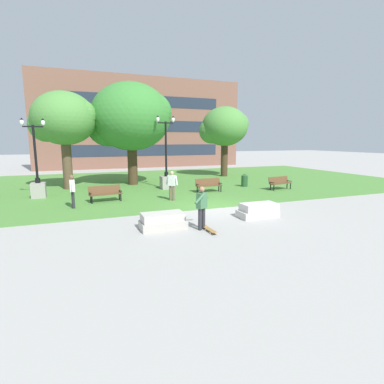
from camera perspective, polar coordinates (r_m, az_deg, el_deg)
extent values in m
plane|color=#A3A09B|center=(15.49, 4.79, -3.10)|extent=(140.00, 140.00, 0.00)
cube|color=#4C8438|center=(24.71, -5.45, 1.77)|extent=(40.00, 20.00, 0.02)
cube|color=#B2ADA3|center=(11.97, -5.52, -6.22)|extent=(1.80, 0.90, 0.32)
cube|color=#BBB6AB|center=(11.88, -5.58, -4.74)|extent=(1.66, 0.83, 0.32)
cube|color=#BCB7B2|center=(13.97, 12.39, -4.06)|extent=(1.80, 0.90, 0.32)
cube|color=beige|center=(13.93, 12.66, -2.76)|extent=(1.66, 0.83, 0.32)
cylinder|color=#28282D|center=(11.81, 2.18, -5.04)|extent=(0.15, 0.15, 0.86)
cylinder|color=#28282D|center=(11.67, 1.54, -5.22)|extent=(0.15, 0.15, 0.86)
cube|color=#3D7047|center=(11.57, 1.88, -1.64)|extent=(0.46, 0.39, 0.60)
cylinder|color=#3D7047|center=(11.95, 2.26, -0.52)|extent=(0.51, 0.32, 0.38)
cylinder|color=#3D7047|center=(11.14, 1.48, -1.28)|extent=(0.51, 0.32, 0.38)
sphere|color=#9E7051|center=(11.49, 1.89, 0.52)|extent=(0.22, 0.22, 0.22)
cube|color=olive|center=(11.53, 3.48, -7.20)|extent=(0.22, 0.80, 0.02)
cube|color=olive|center=(11.14, 4.51, -7.72)|extent=(0.20, 0.12, 0.06)
cube|color=olive|center=(11.91, 2.52, -6.53)|extent=(0.20, 0.12, 0.06)
cylinder|color=silver|center=(11.41, 4.47, -7.71)|extent=(0.03, 0.06, 0.06)
cylinder|color=silver|center=(11.31, 3.47, -7.85)|extent=(0.03, 0.06, 0.06)
cylinder|color=silver|center=(11.78, 3.48, -7.12)|extent=(0.03, 0.06, 0.06)
cylinder|color=silver|center=(11.69, 2.51, -7.25)|extent=(0.03, 0.06, 0.06)
cube|color=brown|center=(21.94, 16.55, 1.57)|extent=(1.84, 0.69, 0.05)
cube|color=brown|center=(22.08, 16.12, 2.25)|extent=(1.80, 0.37, 0.46)
cube|color=black|center=(21.33, 14.99, 1.75)|extent=(0.11, 0.40, 0.04)
cube|color=black|center=(22.53, 18.06, 2.01)|extent=(0.11, 0.40, 0.04)
cylinder|color=black|center=(21.29, 15.33, 0.76)|extent=(0.07, 0.07, 0.41)
cylinder|color=black|center=(22.44, 18.24, 1.06)|extent=(0.07, 0.07, 0.41)
cylinder|color=black|center=(21.52, 14.73, 0.88)|extent=(0.07, 0.07, 0.41)
cylinder|color=black|center=(22.65, 17.65, 1.17)|extent=(0.07, 0.07, 0.41)
cube|color=brown|center=(20.04, 3.30, 1.22)|extent=(1.80, 0.44, 0.05)
cube|color=brown|center=(20.23, 3.01, 1.96)|extent=(1.80, 0.13, 0.46)
cube|color=black|center=(19.69, 1.08, 1.43)|extent=(0.06, 0.40, 0.04)
cube|color=black|center=(20.39, 5.45, 1.68)|extent=(0.06, 0.40, 0.04)
cylinder|color=black|center=(19.62, 1.36, 0.36)|extent=(0.07, 0.07, 0.41)
cylinder|color=black|center=(20.28, 5.53, 0.63)|extent=(0.07, 0.07, 0.41)
cylinder|color=black|center=(19.91, 1.00, 0.50)|extent=(0.07, 0.07, 0.41)
cylinder|color=black|center=(20.56, 5.13, 0.76)|extent=(0.07, 0.07, 0.41)
cube|color=brown|center=(17.54, -16.09, -0.40)|extent=(1.84, 0.68, 0.05)
cube|color=brown|center=(17.74, -16.31, 0.46)|extent=(1.80, 0.36, 0.46)
cube|color=black|center=(17.35, -18.80, -0.24)|extent=(0.11, 0.40, 0.04)
cube|color=black|center=(17.72, -13.46, 0.21)|extent=(0.11, 0.40, 0.04)
cylinder|color=black|center=(17.27, -18.51, -1.46)|extent=(0.07, 0.07, 0.41)
cylinder|color=black|center=(17.62, -13.40, -1.00)|extent=(0.07, 0.07, 0.41)
cylinder|color=black|center=(17.58, -18.71, -1.28)|extent=(0.07, 0.07, 0.41)
cylinder|color=black|center=(17.92, -13.68, -0.83)|extent=(0.07, 0.07, 0.41)
cube|color=gray|center=(21.52, -4.89, 1.82)|extent=(0.80, 0.80, 0.90)
cylinder|color=black|center=(21.44, -4.91, 3.41)|extent=(0.28, 0.28, 0.30)
cylinder|color=black|center=(21.32, -4.98, 8.11)|extent=(0.14, 0.14, 3.82)
cube|color=black|center=(21.34, -5.05, 12.97)|extent=(1.10, 0.08, 0.08)
ellipsoid|color=white|center=(21.20, -6.53, 13.61)|extent=(0.22, 0.22, 0.36)
cone|color=black|center=(21.22, -6.54, 14.14)|extent=(0.20, 0.20, 0.13)
ellipsoid|color=white|center=(21.51, -3.62, 13.60)|extent=(0.22, 0.22, 0.36)
cone|color=black|center=(21.53, -3.62, 14.12)|extent=(0.20, 0.20, 0.13)
cube|color=gray|center=(20.35, -27.19, 0.30)|extent=(0.80, 0.80, 0.90)
cylinder|color=black|center=(20.28, -27.32, 1.97)|extent=(0.28, 0.28, 0.30)
cylinder|color=black|center=(20.15, -27.67, 6.37)|extent=(0.14, 0.14, 3.42)
cube|color=black|center=(20.15, -28.05, 10.94)|extent=(1.10, 0.08, 0.08)
ellipsoid|color=white|center=(20.23, -29.68, 11.49)|extent=(0.22, 0.22, 0.36)
cone|color=black|center=(20.24, -29.72, 12.04)|extent=(0.20, 0.20, 0.13)
ellipsoid|color=white|center=(20.11, -26.52, 11.75)|extent=(0.22, 0.22, 0.36)
cone|color=black|center=(20.12, -26.56, 12.31)|extent=(0.20, 0.20, 0.13)
cylinder|color=#42301E|center=(29.09, 6.17, 6.50)|extent=(0.66, 0.66, 3.54)
ellipsoid|color=#4C893D|center=(29.07, 6.28, 12.32)|extent=(4.32, 4.32, 3.67)
sphere|color=#4C893D|center=(28.91, 3.73, 11.52)|extent=(2.38, 2.38, 2.38)
sphere|color=#4C893D|center=(29.21, 8.61, 12.68)|extent=(2.16, 2.16, 2.16)
cylinder|color=#42301E|center=(23.84, -11.27, 5.65)|extent=(0.74, 0.74, 3.55)
ellipsoid|color=#387F33|center=(23.85, -11.56, 13.87)|extent=(5.99, 5.99, 5.09)
sphere|color=#387F33|center=(24.17, -15.69, 12.22)|extent=(3.29, 3.29, 3.29)
sphere|color=#387F33|center=(23.60, -7.62, 14.75)|extent=(2.99, 2.99, 2.99)
cylinder|color=brown|center=(22.98, -22.68, 5.18)|extent=(0.65, 0.65, 3.74)
ellipsoid|color=#4C893D|center=(22.98, -23.20, 12.78)|extent=(4.30, 4.30, 3.65)
sphere|color=#4C893D|center=(23.44, -26.04, 11.45)|extent=(2.36, 2.36, 2.36)
sphere|color=#4C893D|center=(22.56, -20.47, 13.57)|extent=(2.15, 2.15, 2.15)
cylinder|color=#234C28|center=(22.85, 9.96, 2.05)|extent=(0.48, 0.48, 0.80)
cone|color=#234C28|center=(22.79, 10.00, 3.25)|extent=(0.49, 0.49, 0.16)
cylinder|color=brown|center=(17.34, -4.12, -0.18)|extent=(0.15, 0.15, 0.86)
cylinder|color=brown|center=(17.26, -3.52, -0.22)|extent=(0.15, 0.15, 0.86)
cube|color=white|center=(17.19, -3.85, 2.20)|extent=(0.46, 0.45, 0.60)
cylinder|color=white|center=(17.34, -4.69, 2.35)|extent=(0.22, 0.21, 0.56)
cylinder|color=white|center=(17.03, -3.00, 2.23)|extent=(0.22, 0.21, 0.56)
sphere|color=tan|center=(17.13, -3.87, 3.65)|extent=(0.22, 0.22, 0.22)
cylinder|color=#28282D|center=(16.59, -21.71, -1.32)|extent=(0.15, 0.15, 0.86)
cylinder|color=#28282D|center=(16.39, -21.69, -1.45)|extent=(0.15, 0.15, 0.86)
cube|color=white|center=(16.37, -21.86, 1.12)|extent=(0.25, 0.41, 0.60)
cylinder|color=white|center=(16.67, -21.90, 1.36)|extent=(0.11, 0.19, 0.56)
cylinder|color=white|center=(16.07, -21.84, 1.07)|extent=(0.11, 0.19, 0.56)
sphere|color=brown|center=(16.32, -21.96, 2.65)|extent=(0.22, 0.22, 0.22)
cube|color=brown|center=(39.01, -9.13, 12.91)|extent=(26.00, 1.00, 11.25)
cube|color=#232D3D|center=(38.47, -8.82, 7.86)|extent=(19.50, 0.03, 1.40)
cube|color=#232D3D|center=(38.49, -8.94, 12.32)|extent=(19.50, 0.03, 1.40)
cube|color=#232D3D|center=(38.74, -9.06, 16.76)|extent=(19.50, 0.03, 1.40)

